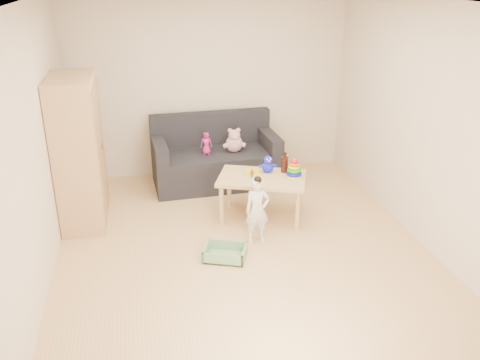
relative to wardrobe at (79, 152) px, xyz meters
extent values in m
plane|color=tan|center=(1.74, -0.92, -0.88)|extent=(4.50, 4.50, 0.00)
plane|color=beige|center=(1.74, 1.33, 0.42)|extent=(4.00, 0.00, 4.00)
plane|color=beige|center=(1.74, -3.17, 0.42)|extent=(4.00, 0.00, 4.00)
plane|color=beige|center=(-0.26, -0.92, 0.42)|extent=(0.00, 4.50, 4.50)
plane|color=beige|center=(3.74, -0.92, 0.42)|extent=(0.00, 4.50, 4.50)
cube|color=tan|center=(0.00, 0.00, 0.00)|extent=(0.49, 0.98, 1.77)
cube|color=black|center=(1.74, 0.79, -0.64)|extent=(1.78, 0.95, 0.49)
cube|color=#E4B97D|center=(2.12, -0.38, -0.61)|extent=(1.20, 0.98, 0.55)
imported|color=white|center=(1.94, -0.93, -0.51)|extent=(0.28, 0.20, 0.75)
imported|color=#BB2380|center=(1.60, 0.70, -0.24)|extent=(0.17, 0.13, 0.31)
cylinder|color=#E9FF0D|center=(2.50, -0.45, -0.33)|extent=(0.18, 0.18, 0.02)
cylinder|color=silver|center=(2.50, -0.45, -0.22)|extent=(0.02, 0.02, 0.21)
torus|color=#160DD0|center=(2.50, -0.45, -0.30)|extent=(0.19, 0.19, 0.04)
torus|color=#1BA819|center=(2.50, -0.45, -0.25)|extent=(0.17, 0.17, 0.04)
torus|color=#AACF0A|center=(2.50, -0.45, -0.21)|extent=(0.15, 0.15, 0.04)
torus|color=#F75D0D|center=(2.50, -0.45, -0.18)|extent=(0.13, 0.13, 0.04)
torus|color=red|center=(2.50, -0.45, -0.14)|extent=(0.10, 0.10, 0.04)
cylinder|color=black|center=(2.43, -0.29, -0.24)|extent=(0.09, 0.09, 0.19)
cylinder|color=black|center=(2.43, -0.29, -0.13)|extent=(0.04, 0.04, 0.05)
cylinder|color=black|center=(2.43, -0.29, -0.10)|extent=(0.05, 0.05, 0.02)
cube|color=yellow|center=(2.05, -0.21, -0.33)|extent=(0.22, 0.22, 0.01)
camera|label=1|loc=(0.74, -5.87, 2.00)|focal=38.00mm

